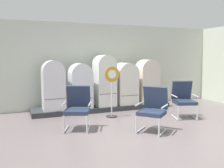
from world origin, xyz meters
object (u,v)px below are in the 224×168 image
object	(u,v)px
refrigerator_3	(125,82)
armchair_center	(153,107)
armchair_right	(183,98)
sign_stand	(112,93)
refrigerator_1	(80,84)
refrigerator_2	(104,79)
refrigerator_4	(147,80)
armchair_left	(78,106)
refrigerator_0	(53,84)

from	to	relation	value
refrigerator_3	armchair_center	world-z (taller)	refrigerator_3
armchair_right	sign_stand	size ratio (longest dim) A/B	0.71
refrigerator_1	armchair_center	distance (m)	2.79
armchair_right	sign_stand	bearing A→B (deg)	157.45
armchair_right	refrigerator_1	bearing A→B (deg)	146.20
refrigerator_2	armchair_center	bearing A→B (deg)	-84.22
refrigerator_2	refrigerator_4	bearing A→B (deg)	-1.91
armchair_left	sign_stand	world-z (taller)	sign_stand
refrigerator_3	armchair_center	bearing A→B (deg)	-100.74
refrigerator_1	refrigerator_0	bearing A→B (deg)	-179.30
refrigerator_1	refrigerator_4	size ratio (longest dim) A/B	0.93
armchair_right	sign_stand	world-z (taller)	sign_stand
refrigerator_0	armchair_left	world-z (taller)	refrigerator_0
refrigerator_3	refrigerator_4	distance (m)	0.81
refrigerator_0	armchair_center	xyz separation A→B (m)	(1.91, -2.55, -0.37)
refrigerator_1	refrigerator_4	world-z (taller)	refrigerator_4
refrigerator_2	refrigerator_3	size ratio (longest dim) A/B	1.18
refrigerator_0	armchair_right	distance (m)	3.85
refrigerator_0	armchair_left	distance (m)	1.78
refrigerator_1	armchair_left	distance (m)	1.83
refrigerator_3	sign_stand	size ratio (longest dim) A/B	0.95
sign_stand	refrigerator_2	bearing A→B (deg)	82.34
refrigerator_3	sign_stand	world-z (taller)	refrigerator_3
refrigerator_0	armchair_right	size ratio (longest dim) A/B	1.42
refrigerator_0	refrigerator_4	bearing A→B (deg)	-0.16
refrigerator_1	refrigerator_2	distance (m)	0.83
refrigerator_1	sign_stand	xyz separation A→B (m)	(0.68, -0.94, -0.17)
refrigerator_2	armchair_right	xyz separation A→B (m)	(1.77, -1.76, -0.46)
refrigerator_1	armchair_center	xyz separation A→B (m)	(1.07, -2.56, -0.31)
refrigerator_1	refrigerator_2	xyz separation A→B (m)	(0.81, 0.03, 0.15)
refrigerator_0	refrigerator_4	world-z (taller)	refrigerator_4
refrigerator_2	armchair_left	xyz separation A→B (m)	(-1.34, -1.76, -0.46)
armchair_right	refrigerator_3	bearing A→B (deg)	120.04
refrigerator_2	refrigerator_0	bearing A→B (deg)	-178.51
refrigerator_1	sign_stand	distance (m)	1.17
refrigerator_0	refrigerator_2	distance (m)	1.65
armchair_center	refrigerator_4	bearing A→B (deg)	62.89
armchair_center	refrigerator_0	bearing A→B (deg)	126.85
refrigerator_0	refrigerator_1	bearing A→B (deg)	0.70
armchair_right	armchair_center	xyz separation A→B (m)	(-1.51, -0.83, 0.00)
armchair_center	armchair_left	bearing A→B (deg)	152.61
refrigerator_4	armchair_left	xyz separation A→B (m)	(-2.90, -1.71, -0.37)
refrigerator_3	refrigerator_4	bearing A→B (deg)	-3.64
armchair_center	sign_stand	distance (m)	1.67
armchair_left	armchair_center	bearing A→B (deg)	-27.39
refrigerator_1	armchair_right	size ratio (longest dim) A/B	1.32
refrigerator_2	sign_stand	bearing A→B (deg)	-97.66
refrigerator_1	refrigerator_3	size ratio (longest dim) A/B	1.00
refrigerator_0	armchair_right	bearing A→B (deg)	-26.70
sign_stand	armchair_center	bearing A→B (deg)	-76.35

